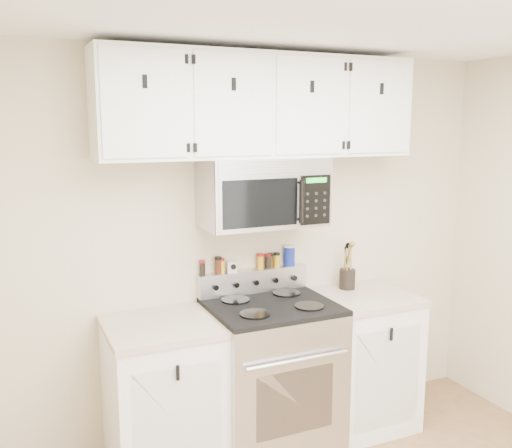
{
  "coord_description": "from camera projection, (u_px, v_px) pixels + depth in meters",
  "views": [
    {
      "loc": [
        -1.47,
        -1.62,
        2.04
      ],
      "look_at": [
        -0.09,
        1.45,
        1.45
      ],
      "focal_mm": 40.0,
      "sensor_mm": 36.0,
      "label": 1
    }
  ],
  "objects": [
    {
      "name": "range",
      "position": [
        271.0,
        374.0,
        3.59
      ],
      "size": [
        0.76,
        0.65,
        1.1
      ],
      "color": "#B7B7BA",
      "rests_on": "floor"
    },
    {
      "name": "spice_jar_3",
      "position": [
        260.0,
        261.0,
        3.75
      ],
      "size": [
        0.04,
        0.04,
        0.1
      ],
      "color": "orange",
      "rests_on": "range"
    },
    {
      "name": "utensil_crock",
      "position": [
        347.0,
        277.0,
        3.93
      ],
      "size": [
        0.11,
        0.11,
        0.32
      ],
      "color": "black",
      "rests_on": "base_cabinet_right"
    },
    {
      "name": "spice_jar_0",
      "position": [
        202.0,
        268.0,
        3.59
      ],
      "size": [
        0.04,
        0.04,
        0.1
      ],
      "color": "black",
      "rests_on": "range"
    },
    {
      "name": "spice_jar_5",
      "position": [
        271.0,
        260.0,
        3.79
      ],
      "size": [
        0.04,
        0.04,
        0.1
      ],
      "color": "#38230D",
      "rests_on": "range"
    },
    {
      "name": "base_cabinet_right",
      "position": [
        361.0,
        359.0,
        3.9
      ],
      "size": [
        0.64,
        0.62,
        0.92
      ],
      "color": "white",
      "rests_on": "floor"
    },
    {
      "name": "spice_jar_2",
      "position": [
        222.0,
        266.0,
        3.65
      ],
      "size": [
        0.04,
        0.04,
        0.1
      ],
      "color": "gold",
      "rests_on": "range"
    },
    {
      "name": "upper_cabinets",
      "position": [
        262.0,
        106.0,
        3.44
      ],
      "size": [
        2.0,
        0.35,
        0.62
      ],
      "color": "white",
      "rests_on": "back_wall"
    },
    {
      "name": "kitchen_timer",
      "position": [
        232.0,
        267.0,
        3.68
      ],
      "size": [
        0.07,
        0.07,
        0.07
      ],
      "primitive_type": "cube",
      "rotation": [
        0.0,
        0.0,
        -0.31
      ],
      "color": "silver",
      "rests_on": "range"
    },
    {
      "name": "microwave",
      "position": [
        263.0,
        192.0,
        3.51
      ],
      "size": [
        0.76,
        0.44,
        0.42
      ],
      "color": "#9E9EA3",
      "rests_on": "back_wall"
    },
    {
      "name": "back_wall",
      "position": [
        251.0,
        246.0,
        3.75
      ],
      "size": [
        3.5,
        0.01,
        2.5
      ],
      "primitive_type": "cube",
      "color": "beige",
      "rests_on": "floor"
    },
    {
      "name": "spice_jar_6",
      "position": [
        277.0,
        260.0,
        3.8
      ],
      "size": [
        0.04,
        0.04,
        0.1
      ],
      "color": "gold",
      "rests_on": "range"
    },
    {
      "name": "base_cabinet_left",
      "position": [
        163.0,
        397.0,
        3.34
      ],
      "size": [
        0.64,
        0.62,
        0.92
      ],
      "color": "white",
      "rests_on": "floor"
    },
    {
      "name": "spice_jar_1",
      "position": [
        218.0,
        265.0,
        3.64
      ],
      "size": [
        0.05,
        0.05,
        0.11
      ],
      "color": "#462110",
      "rests_on": "range"
    },
    {
      "name": "salt_canister",
      "position": [
        289.0,
        256.0,
        3.84
      ],
      "size": [
        0.08,
        0.08,
        0.14
      ],
      "color": "navy",
      "rests_on": "range"
    },
    {
      "name": "spice_jar_4",
      "position": [
        268.0,
        261.0,
        3.78
      ],
      "size": [
        0.04,
        0.04,
        0.1
      ],
      "color": "black",
      "rests_on": "range"
    }
  ]
}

